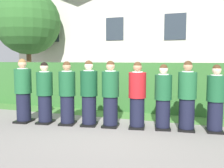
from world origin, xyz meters
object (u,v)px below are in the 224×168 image
Objects in this scene: student_front_row_1 at (45,94)px; student_front_row_3 at (89,95)px; student_front_row_7 at (187,97)px; student_in_red_blazer at (137,97)px; student_front_row_0 at (23,92)px; student_front_row_6 at (163,98)px; student_front_row_2 at (67,95)px; student_front_row_8 at (216,100)px; student_front_row_4 at (110,95)px.

student_front_row_3 reaches higher than student_front_row_1.
student_front_row_7 reaches higher than student_front_row_1.
student_front_row_1 is at bearing -172.19° from student_in_red_blazer.
student_front_row_7 is at bearing 8.29° from student_front_row_0.
student_front_row_3 reaches higher than student_front_row_7.
student_front_row_6 is at bearing 8.18° from student_front_row_1.
student_front_row_2 is at bearing -171.98° from student_in_red_blazer.
student_front_row_8 is (0.62, 0.07, -0.04)m from student_front_row_7.
student_front_row_3 reaches higher than student_front_row_6.
student_front_row_0 reaches higher than student_front_row_7.
student_front_row_8 is at bearing 7.90° from student_front_row_1.
student_front_row_3 is 1.06× the size of student_front_row_8.
student_front_row_7 reaches higher than student_in_red_blazer.
student_front_row_3 is at bearing 8.26° from student_front_row_0.
student_front_row_2 is 2.37m from student_front_row_6.
student_front_row_2 is (0.61, 0.08, 0.01)m from student_front_row_1.
student_front_row_0 is 1.03× the size of student_front_row_7.
student_front_row_3 is (1.17, 0.16, 0.02)m from student_front_row_1.
student_in_red_blazer is at bearing 7.81° from student_front_row_1.
student_front_row_3 is 1.20m from student_in_red_blazer.
student_front_row_0 reaches higher than student_front_row_6.
student_front_row_0 is 1.79m from student_front_row_3.
student_front_row_7 is (0.54, 0.08, 0.04)m from student_front_row_6.
student_front_row_4 reaches higher than student_front_row_8.
student_front_row_4 reaches higher than student_in_red_blazer.
student_front_row_4 is at bearing 7.84° from student_front_row_2.
student_front_row_6 is at bearing -172.81° from student_front_row_8.
student_in_red_blazer is at bearing 7.61° from student_front_row_3.
student_front_row_1 is 2.99m from student_front_row_6.
student_front_row_8 is (3.50, 0.49, -0.03)m from student_front_row_2.
student_front_row_2 is at bearing -171.13° from student_front_row_3.
student_front_row_6 is at bearing 8.95° from student_front_row_4.
student_front_row_0 is at bearing -171.72° from student_front_row_6.
student_in_red_blazer is 0.61m from student_front_row_6.
student_front_row_1 is 0.99× the size of student_front_row_2.
student_front_row_7 is (1.13, 0.18, 0.01)m from student_in_red_blazer.
student_front_row_3 is at bearing -172.14° from student_front_row_8.
student_front_row_2 is 1.12m from student_front_row_4.
student_front_row_7 is at bearing -173.87° from student_front_row_8.
student_front_row_4 reaches higher than student_front_row_1.
student_front_row_7 is at bearing 8.78° from student_front_row_4.
student_front_row_3 is at bearing 8.87° from student_front_row_2.
student_front_row_4 is (1.11, 0.15, 0.01)m from student_front_row_2.
student_in_red_blazer is (0.64, 0.09, -0.01)m from student_front_row_4.
student_front_row_8 is (4.70, 0.66, -0.07)m from student_front_row_0.
student_front_row_6 is 1.16m from student_front_row_8.
student_front_row_0 reaches higher than student_in_red_blazer.
student_front_row_0 is at bearing -171.74° from student_front_row_3.
student_front_row_4 is (2.31, 0.32, -0.03)m from student_front_row_0.
student_front_row_0 is at bearing -172.02° from student_front_row_2.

